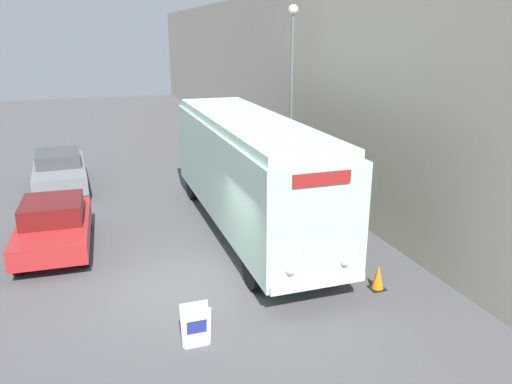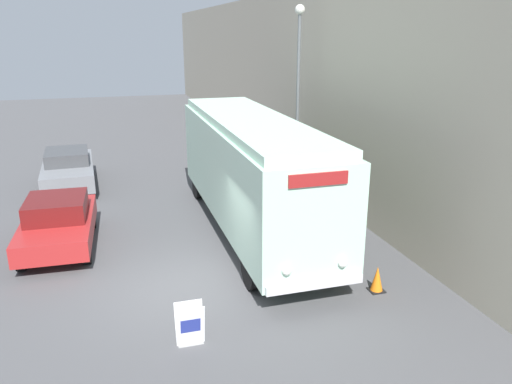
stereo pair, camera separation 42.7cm
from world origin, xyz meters
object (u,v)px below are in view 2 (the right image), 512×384
at_px(sign_board, 190,325).
at_px(parked_car_mid, 68,168).
at_px(vintage_bus, 251,168).
at_px(streetlamp, 298,76).
at_px(parked_car_near, 58,222).
at_px(traffic_cone, 377,279).

distance_m(sign_board, parked_car_mid, 12.45).
relative_size(vintage_bus, streetlamp, 1.47).
distance_m(vintage_bus, parked_car_near, 5.89).
xyz_separation_m(streetlamp, traffic_cone, (-0.99, -8.13, -4.14)).
xyz_separation_m(sign_board, traffic_cone, (4.69, 0.86, -0.12)).
relative_size(streetlamp, parked_car_near, 1.69).
bearing_deg(streetlamp, sign_board, -122.32).
bearing_deg(traffic_cone, parked_car_near, 146.53).
bearing_deg(parked_car_mid, parked_car_near, -91.68).
relative_size(parked_car_near, parked_car_mid, 0.88).
relative_size(vintage_bus, parked_car_near, 2.49).
bearing_deg(sign_board, vintage_bus, 62.56).
xyz_separation_m(sign_board, streetlamp, (5.69, 8.99, 4.03)).
relative_size(sign_board, parked_car_mid, 0.19).
height_order(sign_board, traffic_cone, sign_board).
bearing_deg(parked_car_near, traffic_cone, -31.29).
bearing_deg(traffic_cone, parked_car_mid, 124.18).
bearing_deg(vintage_bus, parked_car_mid, 131.61).
height_order(parked_car_near, parked_car_mid, parked_car_mid).
bearing_deg(traffic_cone, streetlamp, 83.03).
bearing_deg(vintage_bus, traffic_cone, -68.83).
height_order(streetlamp, traffic_cone, streetlamp).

